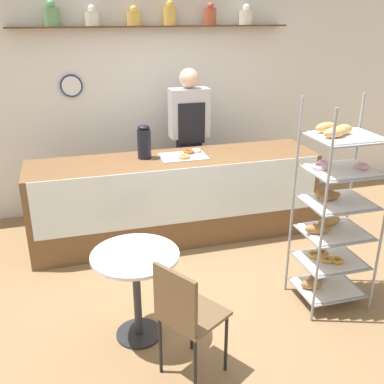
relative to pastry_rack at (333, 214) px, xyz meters
name	(u,v)px	position (x,y,z in m)	size (l,w,h in m)	color
ground_plane	(202,283)	(-0.96, 0.53, -0.83)	(14.00, 14.00, 0.00)	olive
back_wall	(154,99)	(-0.96, 2.60, 0.54)	(10.00, 0.30, 2.70)	white
display_counter	(176,198)	(-0.96, 1.53, -0.37)	(3.11, 0.73, 0.93)	brown
pastry_rack	(333,214)	(0.00, 0.00, 0.00)	(0.58, 0.49, 1.77)	gray
person_worker	(189,138)	(-0.65, 2.09, 0.15)	(0.46, 0.23, 1.79)	#282833
cafe_table	(136,275)	(-1.66, -0.03, -0.29)	(0.66, 0.66, 0.73)	#262628
cafe_chair	(185,311)	(-1.42, -0.56, -0.27)	(0.52, 0.52, 0.90)	black
coffee_carafe	(144,142)	(-1.27, 1.62, 0.28)	(0.14, 0.14, 0.36)	black
donut_tray_counter	(186,155)	(-0.84, 1.55, 0.11)	(0.50, 0.34, 0.05)	silver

